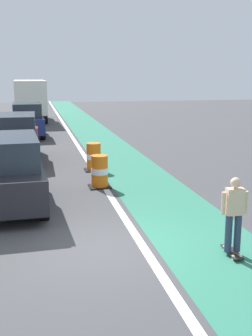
% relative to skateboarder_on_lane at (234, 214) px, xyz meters
% --- Properties ---
extents(ground_plane, '(100.00, 100.00, 0.00)m').
position_rel_skateboarder_on_lane_xyz_m(ground_plane, '(-2.64, 0.97, -0.91)').
color(ground_plane, '#424244').
extents(bike_lane_strip, '(2.50, 80.00, 0.01)m').
position_rel_skateboarder_on_lane_xyz_m(bike_lane_strip, '(-0.24, 12.97, -0.91)').
color(bike_lane_strip, '#2D755B').
rests_on(bike_lane_strip, ground).
extents(lane_divider_stripe, '(0.20, 80.00, 0.01)m').
position_rel_skateboarder_on_lane_xyz_m(lane_divider_stripe, '(-1.74, 12.97, -0.91)').
color(lane_divider_stripe, silver).
rests_on(lane_divider_stripe, ground).
extents(skateboarder_on_lane, '(0.57, 0.81, 1.69)m').
position_rel_skateboarder_on_lane_xyz_m(skateboarder_on_lane, '(0.00, 0.00, 0.00)').
color(skateboarder_on_lane, black).
rests_on(skateboarder_on_lane, ground).
extents(parked_suv_nearest, '(2.09, 4.68, 2.04)m').
position_rel_skateboarder_on_lane_xyz_m(parked_suv_nearest, '(-4.73, 4.55, 0.12)').
color(parked_suv_nearest, black).
rests_on(parked_suv_nearest, ground).
extents(parked_suv_second, '(1.96, 4.62, 2.04)m').
position_rel_skateboarder_on_lane_xyz_m(parked_suv_second, '(-4.74, 11.41, 0.12)').
color(parked_suv_second, maroon).
rests_on(parked_suv_second, ground).
extents(parked_suv_third, '(2.04, 4.66, 2.04)m').
position_rel_skateboarder_on_lane_xyz_m(parked_suv_third, '(-4.35, 18.89, 0.12)').
color(parked_suv_third, navy).
rests_on(parked_suv_third, ground).
extents(traffic_barrel_front, '(0.73, 0.73, 1.09)m').
position_rel_skateboarder_on_lane_xyz_m(traffic_barrel_front, '(-1.90, 6.15, -0.38)').
color(traffic_barrel_front, orange).
rests_on(traffic_barrel_front, ground).
extents(traffic_barrel_mid, '(0.73, 0.73, 1.09)m').
position_rel_skateboarder_on_lane_xyz_m(traffic_barrel_mid, '(-1.73, 8.78, -0.38)').
color(traffic_barrel_mid, orange).
rests_on(traffic_barrel_mid, ground).
extents(delivery_truck_down_block, '(2.51, 7.65, 3.23)m').
position_rel_skateboarder_on_lane_xyz_m(delivery_truck_down_block, '(-4.17, 27.80, 0.94)').
color(delivery_truck_down_block, silver).
rests_on(delivery_truck_down_block, ground).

